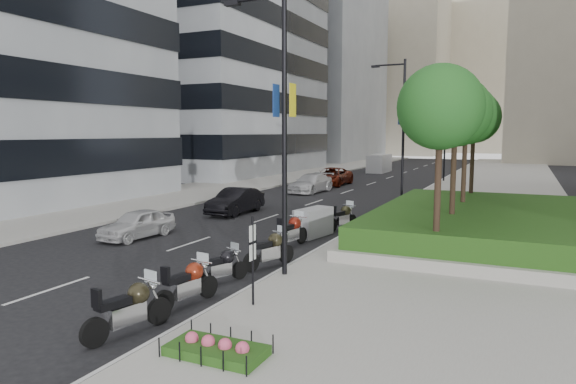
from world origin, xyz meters
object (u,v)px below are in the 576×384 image
Objects in this scene: car_b at (235,201)px; car_d at (332,177)px; lamp_post_1 at (401,125)px; motorcycle_1 at (188,283)px; car_a at (137,224)px; motorcycle_4 at (291,231)px; motorcycle_5 at (313,223)px; motorcycle_3 at (270,249)px; parking_sign at (253,256)px; lamp_post_2 at (444,128)px; motorcycle_2 at (221,266)px; lamp_post_0 at (280,118)px; motorcycle_0 at (130,308)px; car_c at (311,183)px; motorcycle_6 at (343,217)px; delivery_van at (379,164)px.

car_b is 0.79× the size of car_d.
motorcycle_1 is at bearing -93.13° from lamp_post_1.
motorcycle_1 is at bearing -37.02° from car_a.
motorcycle_4 is 1.09× the size of motorcycle_5.
motorcycle_3 is at bearing -93.21° from lamp_post_1.
parking_sign reaches higher than car_d.
motorcycle_3 is 0.41× the size of car_d.
lamp_post_2 reaches higher than motorcycle_2.
car_d is (-8.43, 28.09, -4.30)m from lamp_post_0.
lamp_post_1 reaches higher than parking_sign.
lamp_post_2 is 3.98× the size of motorcycle_1.
lamp_post_2 is at bearing 8.20° from motorcycle_1.
lamp_post_0 is 7.24m from motorcycle_0.
motorcycle_2 is at bearing -172.77° from motorcycle_3.
car_a is (-7.52, 1.94, 0.01)m from motorcycle_3.
motorcycle_2 is (-2.04, 1.71, -0.91)m from parking_sign.
parking_sign reaches higher than car_c.
motorcycle_0 is (-1.78, -2.62, -0.82)m from parking_sign.
lamp_post_1 is 20.33m from parking_sign.
motorcycle_0 is 1.05× the size of motorcycle_6.
motorcycle_1 is at bearing -70.50° from car_c.
motorcycle_1 is at bearing -166.91° from motorcycle_5.
motorcycle_2 is (-1.38, -1.29, -4.52)m from lamp_post_0.
lamp_post_0 is 1.00× the size of lamp_post_1.
motorcycle_4 is (-0.40, 7.60, 0.04)m from motorcycle_1.
lamp_post_0 and lamp_post_2 have the same top height.
motorcycle_3 is 28.05m from car_d.
parking_sign is 16.26m from car_b.
car_b reaches higher than motorcycle_3.
car_b is 0.89× the size of delivery_van.
motorcycle_3 is at bearing -10.27° from car_a.
lamp_post_0 is 4.65× the size of motorcycle_2.
car_b reaches higher than motorcycle_2.
lamp_post_1 is at bearing 2.89° from motorcycle_5.
motorcycle_5 is at bearing -73.03° from car_d.
parking_sign reaches higher than motorcycle_4.
car_c is at bearing 146.66° from lamp_post_1.
lamp_post_0 is at bearing -90.00° from lamp_post_2.
motorcycle_6 reaches higher than motorcycle_2.
lamp_post_1 reaches higher than motorcycle_5.
car_a is at bearing -90.84° from car_d.
motorcycle_3 is at bearing -91.51° from lamp_post_2.
motorcycle_2 is 0.35× the size of car_d.
lamp_post_0 is at bearing -53.75° from car_b.
motorcycle_1 is 1.17× the size of motorcycle_2.
motorcycle_5 is 1.00× the size of motorcycle_6.
motorcycle_0 is 2.23m from motorcycle_1.
parking_sign is at bearing -107.83° from motorcycle_2.
motorcycle_3 is 7.66m from motorcycle_6.
lamp_post_2 is 1.82× the size of delivery_van.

